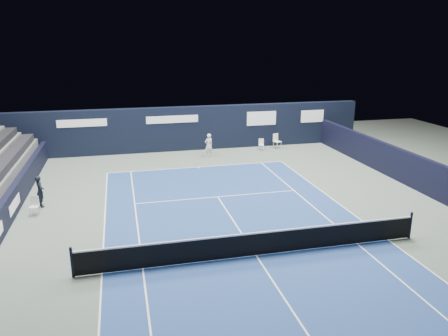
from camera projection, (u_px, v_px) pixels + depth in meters
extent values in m
plane|color=#4F5E54|center=(241.00, 233.00, 17.89)|extent=(48.00, 48.00, 0.00)
cube|color=navy|center=(256.00, 256.00, 16.03)|extent=(10.97, 23.77, 0.01)
cube|color=black|center=(407.00, 168.00, 23.73)|extent=(0.30, 22.00, 1.80)
cube|color=silver|center=(261.00, 145.00, 31.15)|extent=(0.43, 0.42, 0.03)
cube|color=silver|center=(261.00, 141.00, 31.24)|extent=(0.36, 0.11, 0.43)
cylinder|color=silver|center=(263.00, 147.00, 31.34)|extent=(0.02, 0.02, 0.38)
cylinder|color=silver|center=(259.00, 147.00, 31.34)|extent=(0.02, 0.02, 0.38)
cylinder|color=silver|center=(264.00, 148.00, 31.06)|extent=(0.02, 0.02, 0.38)
cylinder|color=silver|center=(259.00, 148.00, 31.06)|extent=(0.02, 0.02, 0.38)
cube|color=white|center=(277.00, 142.00, 31.65)|extent=(0.61, 0.60, 0.05)
cube|color=white|center=(275.00, 137.00, 31.73)|extent=(0.45, 0.21, 0.56)
cylinder|color=white|center=(278.00, 144.00, 31.98)|extent=(0.03, 0.03, 0.50)
cylinder|color=white|center=(273.00, 145.00, 31.75)|extent=(0.03, 0.03, 0.50)
cylinder|color=white|center=(281.00, 145.00, 31.68)|extent=(0.03, 0.03, 0.50)
cylinder|color=white|center=(277.00, 146.00, 31.45)|extent=(0.03, 0.03, 0.50)
cube|color=silver|center=(34.00, 207.00, 19.59)|extent=(0.44, 0.43, 0.04)
cube|color=silver|center=(35.00, 201.00, 19.69)|extent=(0.38, 0.09, 0.46)
cylinder|color=silver|center=(39.00, 210.00, 19.81)|extent=(0.02, 0.02, 0.40)
cylinder|color=silver|center=(32.00, 210.00, 19.79)|extent=(0.02, 0.02, 0.40)
cylinder|color=silver|center=(37.00, 212.00, 19.51)|extent=(0.02, 0.02, 0.40)
cylinder|color=silver|center=(29.00, 213.00, 19.49)|extent=(0.02, 0.02, 0.40)
imported|color=black|center=(40.00, 191.00, 20.53)|extent=(0.55, 0.65, 1.53)
cube|color=white|center=(198.00, 167.00, 27.10)|extent=(10.97, 0.06, 0.00)
cube|color=white|center=(388.00, 240.00, 17.26)|extent=(0.06, 23.77, 0.00)
cube|color=white|center=(102.00, 274.00, 14.79)|extent=(0.06, 23.77, 0.00)
cube|color=white|center=(357.00, 244.00, 16.95)|extent=(0.06, 23.77, 0.00)
cube|color=white|center=(143.00, 269.00, 15.10)|extent=(0.06, 23.77, 0.00)
cube|color=white|center=(218.00, 197.00, 21.99)|extent=(8.23, 0.06, 0.00)
cube|color=white|center=(256.00, 256.00, 16.02)|extent=(0.06, 12.80, 0.00)
cube|color=white|center=(199.00, 168.00, 26.96)|extent=(0.06, 0.30, 0.00)
cylinder|color=black|center=(410.00, 225.00, 17.31)|extent=(0.10, 0.10, 1.10)
cylinder|color=black|center=(72.00, 262.00, 14.43)|extent=(0.10, 0.10, 1.10)
cube|color=black|center=(256.00, 244.00, 15.90)|extent=(12.80, 0.03, 0.86)
cube|color=white|center=(257.00, 233.00, 15.77)|extent=(12.80, 0.05, 0.06)
cube|color=black|center=(186.00, 128.00, 30.97)|extent=(26.00, 0.60, 3.10)
cube|color=silver|center=(82.00, 123.00, 28.88)|extent=(3.20, 0.02, 0.50)
cube|color=silver|center=(172.00, 119.00, 30.23)|extent=(3.60, 0.02, 0.50)
cube|color=silver|center=(261.00, 118.00, 31.75)|extent=(2.20, 0.02, 1.00)
cube|color=silver|center=(312.00, 116.00, 32.65)|extent=(1.80, 0.02, 0.90)
cube|color=black|center=(11.00, 205.00, 19.31)|extent=(0.30, 22.00, 1.20)
cube|color=silver|center=(15.00, 204.00, 19.35)|extent=(0.02, 2.00, 0.45)
cube|color=#464648|center=(1.00, 194.00, 20.04)|extent=(0.90, 16.00, 1.65)
imported|color=white|center=(209.00, 145.00, 29.34)|extent=(0.67, 0.54, 1.58)
cylinder|color=black|center=(207.00, 143.00, 28.95)|extent=(0.03, 0.29, 0.13)
torus|color=black|center=(208.00, 142.00, 28.69)|extent=(0.30, 0.13, 0.29)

